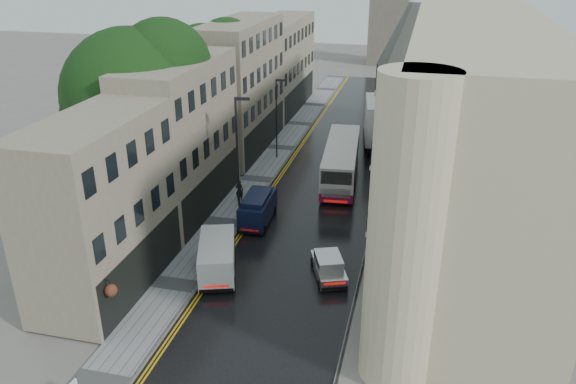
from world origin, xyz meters
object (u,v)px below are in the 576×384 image
at_px(tree_near, 134,120).
at_px(pedestrian, 239,190).
at_px(cream_bus, 323,175).
at_px(navy_van, 240,216).
at_px(white_lorry, 367,128).
at_px(lamp_post_far, 276,120).
at_px(silver_hatchback, 320,278).
at_px(tree_far, 207,89).
at_px(white_van, 200,273).
at_px(lamp_post_near, 238,163).

height_order(tree_near, pedestrian, tree_near).
bearing_deg(cream_bus, navy_van, -124.07).
xyz_separation_m(white_lorry, navy_van, (-6.54, -18.60, -1.20)).
height_order(white_lorry, lamp_post_far, lamp_post_far).
relative_size(silver_hatchback, lamp_post_far, 0.50).
relative_size(navy_van, lamp_post_far, 0.62).
bearing_deg(pedestrian, lamp_post_far, -99.91).
relative_size(tree_far, pedestrian, 7.28).
bearing_deg(white_lorry, cream_bus, -109.00).
xyz_separation_m(cream_bus, white_van, (-4.37, -15.31, -0.46)).
distance_m(silver_hatchback, lamp_post_near, 10.64).
relative_size(white_lorry, lamp_post_near, 0.99).
relative_size(tree_near, lamp_post_near, 1.53).
relative_size(silver_hatchback, navy_van, 0.81).
distance_m(cream_bus, lamp_post_near, 8.84).
relative_size(tree_near, white_lorry, 1.55).
relative_size(tree_far, lamp_post_near, 1.37).
bearing_deg(lamp_post_near, navy_van, -77.96).
bearing_deg(white_lorry, silver_hatchback, -97.16).
bearing_deg(cream_bus, tree_near, -158.81).
bearing_deg(lamp_post_near, cream_bus, 45.63).
height_order(tree_far, silver_hatchback, tree_far).
height_order(navy_van, lamp_post_near, lamp_post_near).
relative_size(tree_near, white_van, 2.90).
distance_m(cream_bus, silver_hatchback, 13.82).
relative_size(tree_far, navy_van, 2.76).
xyz_separation_m(cream_bus, silver_hatchback, (2.35, -13.59, -0.86)).
bearing_deg(navy_van, lamp_post_near, 109.08).
distance_m(tree_near, lamp_post_far, 15.04).
distance_m(silver_hatchback, navy_van, 8.85).
distance_m(tree_far, white_lorry, 15.45).
relative_size(tree_far, white_van, 2.60).
height_order(tree_near, lamp_post_far, tree_near).
relative_size(tree_near, tree_far, 1.11).
bearing_deg(navy_van, lamp_post_far, 92.98).
bearing_deg(white_lorry, lamp_post_near, -119.26).
xyz_separation_m(cream_bus, pedestrian, (-5.97, -3.23, -0.59)).
bearing_deg(tree_near, pedestrian, 24.05).
relative_size(pedestrian, lamp_post_far, 0.23).
bearing_deg(pedestrian, white_van, 89.51).
xyz_separation_m(tree_far, cream_bus, (12.27, -6.82, -4.66)).
bearing_deg(navy_van, silver_hatchback, -42.54).
distance_m(white_van, navy_van, 7.46).
distance_m(cream_bus, lamp_post_far, 9.11).
distance_m(navy_van, lamp_post_near, 3.68).
xyz_separation_m(tree_near, lamp_post_far, (6.92, 12.97, -3.18)).
bearing_deg(tree_far, lamp_post_far, -0.24).
bearing_deg(pedestrian, navy_van, 101.12).
xyz_separation_m(white_van, lamp_post_far, (-1.28, 22.10, 2.66)).
height_order(tree_far, white_lorry, tree_far).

